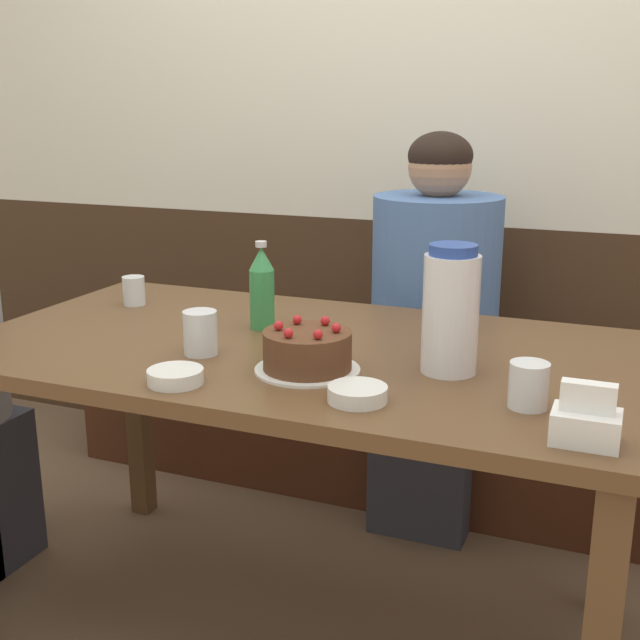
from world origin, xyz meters
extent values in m
plane|color=brown|center=(0.00, 0.00, 0.00)|extent=(12.00, 12.00, 0.00)
cube|color=#3D2819|center=(0.00, 1.05, 0.45)|extent=(4.80, 0.04, 0.91)
cube|color=#472314|center=(0.00, 0.83, 0.22)|extent=(2.30, 0.38, 0.44)
cube|color=brown|center=(0.00, 0.00, 0.74)|extent=(1.54, 0.85, 0.03)
cube|color=brown|center=(-0.72, 0.38, 0.36)|extent=(0.06, 0.06, 0.73)
cube|color=brown|center=(0.72, 0.38, 0.36)|extent=(0.06, 0.06, 0.73)
cylinder|color=white|center=(0.10, -0.16, 0.76)|extent=(0.22, 0.22, 0.01)
cylinder|color=#56331E|center=(0.10, -0.16, 0.81)|extent=(0.19, 0.19, 0.08)
sphere|color=red|center=(0.16, -0.15, 0.86)|extent=(0.02, 0.02, 0.02)
sphere|color=red|center=(0.11, -0.11, 0.86)|extent=(0.02, 0.02, 0.02)
sphere|color=red|center=(0.06, -0.12, 0.86)|extent=(0.02, 0.02, 0.02)
sphere|color=red|center=(0.04, -0.18, 0.86)|extent=(0.02, 0.02, 0.02)
sphere|color=red|center=(0.08, -0.22, 0.86)|extent=(0.02, 0.02, 0.02)
sphere|color=red|center=(0.14, -0.21, 0.86)|extent=(0.02, 0.02, 0.02)
cylinder|color=white|center=(0.37, -0.06, 0.88)|extent=(0.12, 0.12, 0.25)
cylinder|color=#28479E|center=(0.37, -0.06, 1.02)|extent=(0.10, 0.10, 0.02)
cylinder|color=#388E4C|center=(-0.13, 0.10, 0.83)|extent=(0.06, 0.06, 0.15)
cone|color=#388E4C|center=(-0.13, 0.10, 0.94)|extent=(0.06, 0.06, 0.06)
cylinder|color=silver|center=(-0.13, 0.10, 0.97)|extent=(0.03, 0.03, 0.01)
cube|color=white|center=(0.66, -0.33, 0.79)|extent=(0.11, 0.08, 0.05)
cube|color=white|center=(0.66, -0.33, 0.84)|extent=(0.09, 0.03, 0.05)
cylinder|color=white|center=(-0.12, -0.33, 0.78)|extent=(0.11, 0.11, 0.03)
cylinder|color=white|center=(0.25, -0.29, 0.78)|extent=(0.11, 0.11, 0.03)
cylinder|color=silver|center=(-0.57, 0.18, 0.80)|extent=(0.06, 0.06, 0.08)
cylinder|color=silver|center=(-0.17, -0.15, 0.81)|extent=(0.08, 0.08, 0.10)
cylinder|color=silver|center=(0.55, -0.20, 0.80)|extent=(0.07, 0.07, 0.09)
cube|color=#33333D|center=(0.16, 0.69, 0.23)|extent=(0.30, 0.34, 0.45)
cylinder|color=#4C70AD|center=(0.16, 0.69, 0.74)|extent=(0.38, 0.38, 0.59)
sphere|color=#A87A5B|center=(0.16, 0.69, 1.12)|extent=(0.18, 0.18, 0.18)
ellipsoid|color=black|center=(0.16, 0.69, 1.15)|extent=(0.19, 0.19, 0.14)
camera|label=1|loc=(0.72, -1.62, 1.30)|focal=45.00mm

